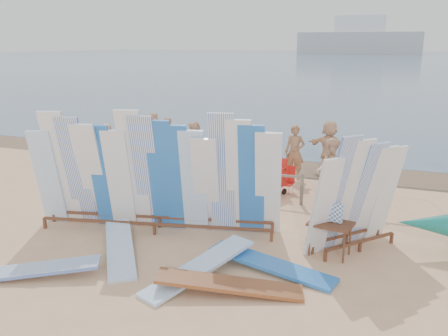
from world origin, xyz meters
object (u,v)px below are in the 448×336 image
at_px(stroller, 274,181).
at_px(beachgoer_3, 224,142).
at_px(beach_chair_left, 231,178).
at_px(beachgoer_4, 243,159).
at_px(beachgoer_2, 194,149).
at_px(flat_board_c, 229,292).
at_px(beach_chair_right, 285,185).
at_px(main_surfboard_rack, 155,178).
at_px(beachgoer_extra_1, 125,139).
at_px(flat_board_e, 31,276).
at_px(beachgoer_8, 330,170).
at_px(beachgoer_6, 351,172).
at_px(beachgoer_7, 295,152).
at_px(flat_board_d, 271,270).
at_px(beachgoer_1, 167,141).
at_px(flat_board_b, 199,276).
at_px(beachgoer_5, 329,147).
at_px(flat_board_a, 120,253).
at_px(beachgoer_0, 107,146).
at_px(side_surfboard_rack, 356,198).
at_px(beachgoer_11, 154,132).

distance_m(stroller, beachgoer_3, 3.87).
relative_size(beach_chair_left, beachgoer_4, 0.52).
bearing_deg(beachgoer_2, flat_board_c, 3.40).
bearing_deg(beach_chair_right, beachgoer_3, 145.13).
distance_m(beach_chair_left, beachgoer_2, 1.90).
distance_m(main_surfboard_rack, beachgoer_extra_1, 7.85).
bearing_deg(flat_board_e, beachgoer_8, 117.32).
xyz_separation_m(beachgoer_6, beachgoer_7, (-1.99, 1.43, 0.13)).
distance_m(flat_board_d, beachgoer_6, 5.43).
relative_size(flat_board_d, beachgoer_1, 1.53).
bearing_deg(flat_board_b, beachgoer_5, 104.22).
bearing_deg(beachgoer_5, beachgoer_extra_1, 20.89).
xyz_separation_m(beach_chair_right, beachgoer_1, (-4.97, 1.88, 0.65)).
bearing_deg(beachgoer_7, flat_board_d, -82.04).
xyz_separation_m(flat_board_a, beachgoer_6, (4.30, 5.66, 0.78)).
bearing_deg(beachgoer_6, beach_chair_left, 127.05).
bearing_deg(stroller, beachgoer_0, -166.25).
distance_m(side_surfboard_rack, flat_board_b, 3.79).
bearing_deg(beach_chair_left, beachgoer_4, 72.75).
height_order(flat_board_a, beachgoer_8, beachgoer_8).
distance_m(beachgoer_6, beachgoer_4, 3.44).
bearing_deg(flat_board_c, beachgoer_7, -12.26).
distance_m(flat_board_b, beachgoer_8, 5.86).
height_order(beachgoer_4, beachgoer_2, beachgoer_2).
bearing_deg(flat_board_b, beachgoer_11, 145.26).
bearing_deg(side_surfboard_rack, beachgoer_3, 82.67).
xyz_separation_m(flat_board_b, beachgoer_7, (0.27, 7.46, 0.91)).
distance_m(stroller, beachgoer_8, 1.69).
bearing_deg(beachgoer_2, side_surfboard_rack, 28.38).
bearing_deg(beachgoer_8, side_surfboard_rack, -4.57).
height_order(stroller, beachgoer_8, beachgoer_8).
distance_m(flat_board_e, beachgoer_3, 9.50).
xyz_separation_m(beach_chair_left, beachgoer_2, (-1.62, 0.72, 0.69)).
height_order(main_surfboard_rack, beachgoer_5, main_surfboard_rack).
height_order(flat_board_d, beachgoer_7, beachgoer_7).
xyz_separation_m(flat_board_b, stroller, (0.08, 5.45, 0.44)).
relative_size(flat_board_c, beachgoer_4, 1.64).
bearing_deg(main_surfboard_rack, beachgoer_1, 102.54).
relative_size(flat_board_e, flat_board_c, 1.00).
xyz_separation_m(beachgoer_6, beachgoer_0, (-8.73, 0.55, 0.03)).
relative_size(flat_board_b, beachgoer_11, 1.63).
distance_m(flat_board_b, beachgoer_4, 6.46).
relative_size(flat_board_c, beachgoer_0, 1.67).
relative_size(beachgoer_4, beachgoer_0, 1.02).
bearing_deg(beachgoer_1, beachgoer_extra_1, -86.03).
bearing_deg(beachgoer_1, stroller, 74.52).
distance_m(beach_chair_left, beach_chair_right, 1.75).
xyz_separation_m(flat_board_e, beach_chair_left, (1.69, 7.09, 0.25)).
xyz_separation_m(beachgoer_8, beachgoer_3, (-4.23, 2.74, -0.01)).
relative_size(flat_board_c, beachgoer_6, 1.73).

